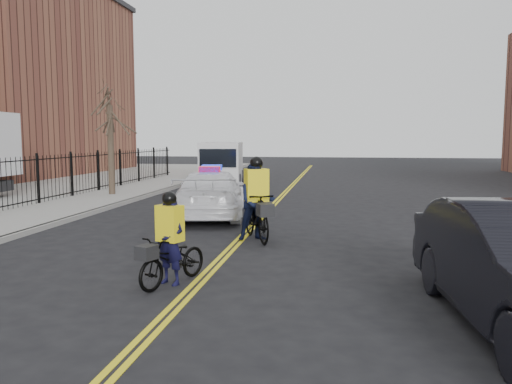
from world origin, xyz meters
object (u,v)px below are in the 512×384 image
object	(u,v)px
cargo_van	(222,164)
cyclist_far	(257,208)
police_cruiser	(211,194)
cyclist_near	(170,252)

from	to	relation	value
cargo_van	cyclist_far	xyz separation A→B (m)	(4.46, -15.21, -0.32)
cyclist_far	cargo_van	bearing A→B (deg)	81.19
police_cruiser	cyclist_far	distance (m)	4.24
cargo_van	cyclist_near	distance (m)	19.69
police_cruiser	cargo_van	world-z (taller)	cargo_van
police_cruiser	cargo_van	xyz separation A→B (m)	(-2.30, 11.56, 0.40)
police_cruiser	cargo_van	size ratio (longest dim) A/B	0.95
cyclist_far	cyclist_near	bearing A→B (deg)	-127.88
cargo_van	cyclist_far	bearing A→B (deg)	-82.20
cargo_van	cyclist_far	distance (m)	15.86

